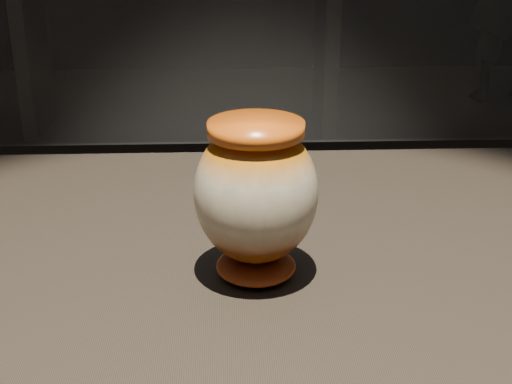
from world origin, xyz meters
TOP-DOWN VIEW (x-y plane):
  - main_vase at (0.11, -0.02)m, footprint 0.17×0.17m
  - back_shelf at (-0.19, 3.42)m, footprint 2.00×0.60m

SIDE VIEW (x-z plane):
  - back_shelf at x=-0.19m, z-range 0.19..1.09m
  - main_vase at x=0.11m, z-range 0.91..1.09m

